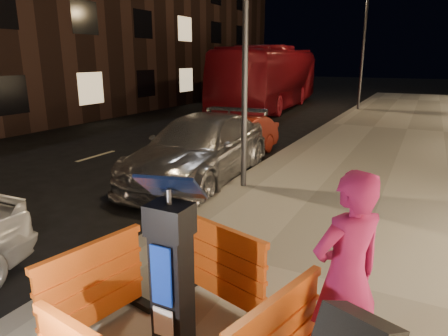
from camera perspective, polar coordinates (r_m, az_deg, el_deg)
The scene contains 12 objects.
ground_plane at distance 6.42m, azimuth -10.66°, elevation -10.77°, with size 120.00×120.00×0.00m, color black.
sidewalk at distance 5.31m, azimuth 17.19°, elevation -16.31°, with size 6.00×60.00×0.15m, color gray.
kerb at distance 6.39m, azimuth -10.69°, elevation -10.17°, with size 0.30×60.00×0.15m, color slate.
parking_kiosk at distance 3.58m, azimuth -7.45°, elevation -15.19°, with size 0.53×0.53×1.69m, color black.
barrier_back at distance 4.47m, azimuth -0.21°, elevation -13.88°, with size 1.21×0.50×0.94m, color #E35B18.
barrier_kerbside at distance 4.31m, azimuth -18.19°, elevation -15.91°, with size 1.21×0.50×0.94m, color #E35B18.
car_silver at distance 9.64m, azimuth -3.40°, elevation -1.53°, with size 2.09×5.13×1.49m, color #B8B8BE.
car_red at distance 11.65m, azimuth 1.60°, elevation 1.47°, with size 1.26×3.60×1.19m, color maroon.
bus_doubledecker at distance 23.61m, azimuth 6.52°, elevation 8.49°, with size 2.90×12.37×3.45m, color maroon.
man at distance 3.54m, azimuth 17.03°, elevation -14.72°, with size 0.67×0.44×1.84m, color #90164C.
street_lamp_mid at distance 8.24m, azimuth 3.06°, elevation 17.79°, with size 0.12×0.12×6.00m, color #3F3F44.
street_lamp_far at distance 22.76m, azimuth 19.24°, elevation 15.46°, with size 0.12×0.12×6.00m, color #3F3F44.
Camera 1 is at (3.61, -4.51, 2.81)m, focal length 32.00 mm.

